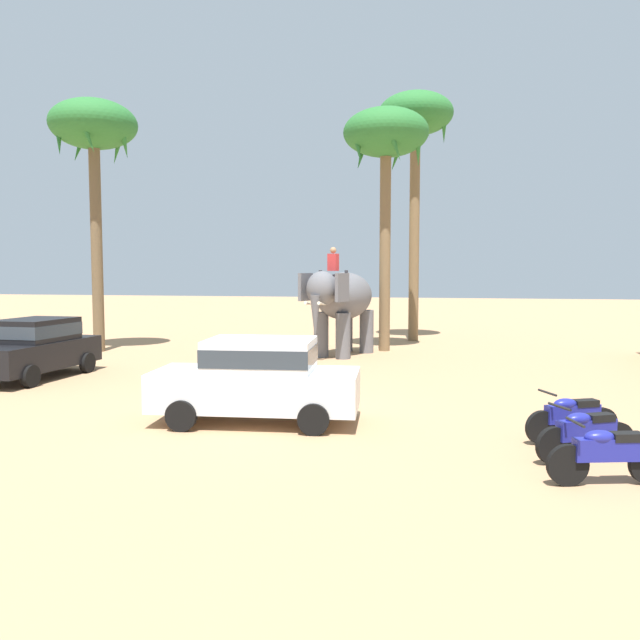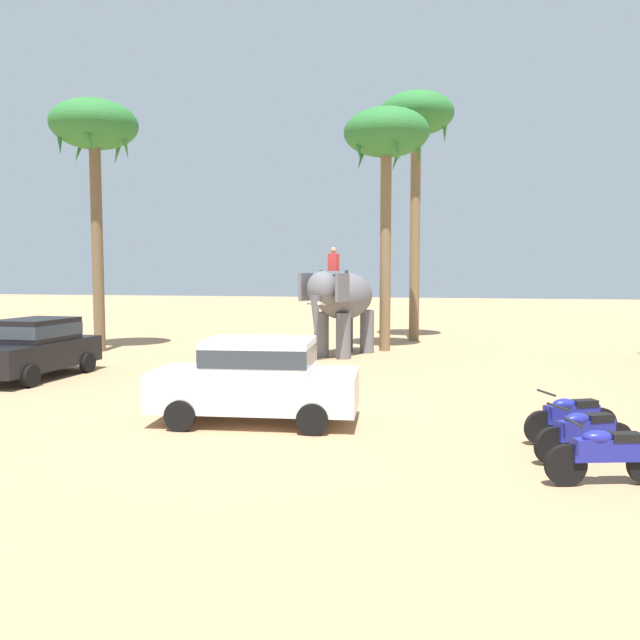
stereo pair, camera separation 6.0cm
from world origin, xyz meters
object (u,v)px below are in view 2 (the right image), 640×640
motorcycle_second_in_row (585,433)px  palm_tree_behind_elephant (386,141)px  car_sedan_foreground (257,377)px  palm_tree_left_of_road (94,133)px  elephant_with_mahout (342,301)px  motorcycle_nearest_camera (607,453)px  car_parked_far_side (35,346)px  motorcycle_mid_row (571,417)px  palm_tree_near_hut (416,124)px

motorcycle_second_in_row → palm_tree_behind_elephant: bearing=108.7°
car_sedan_foreground → palm_tree_left_of_road: bearing=133.5°
palm_tree_behind_elephant → elephant_with_mahout: bearing=-128.4°
motorcycle_nearest_camera → palm_tree_behind_elephant: 17.16m
elephant_with_mahout → palm_tree_behind_elephant: (1.38, 1.74, 5.92)m
car_parked_far_side → motorcycle_nearest_camera: (13.78, -6.46, -0.46)m
elephant_with_mahout → motorcycle_second_in_row: 13.35m
palm_tree_left_of_road → car_sedan_foreground: bearing=-46.5°
elephant_with_mahout → motorcycle_second_in_row: bearing=-63.2°
car_parked_far_side → motorcycle_nearest_camera: car_parked_far_side is taller
motorcycle_mid_row → palm_tree_behind_elephant: bearing=110.3°
palm_tree_behind_elephant → motorcycle_nearest_camera: bearing=-72.4°
car_parked_far_side → motorcycle_mid_row: bearing=-16.9°
motorcycle_second_in_row → car_sedan_foreground: bearing=166.1°
car_sedan_foreground → motorcycle_second_in_row: 6.12m
motorcycle_mid_row → palm_tree_near_hut: bearing=102.9°
palm_tree_behind_elephant → car_sedan_foreground: bearing=-96.3°
motorcycle_second_in_row → palm_tree_left_of_road: palm_tree_left_of_road is taller
motorcycle_second_in_row → palm_tree_left_of_road: size_ratio=0.18×
palm_tree_near_hut → palm_tree_left_of_road: bearing=-152.0°
palm_tree_left_of_road → palm_tree_near_hut: bearing=28.0°
palm_tree_near_hut → palm_tree_left_of_road: 13.07m
car_parked_far_side → motorcycle_mid_row: car_parked_far_side is taller
motorcycle_mid_row → palm_tree_near_hut: palm_tree_near_hut is taller
motorcycle_second_in_row → palm_tree_near_hut: (-3.70, 17.34, 8.85)m
car_sedan_foreground → car_parked_far_side: size_ratio=1.02×
motorcycle_second_in_row → palm_tree_near_hut: 19.82m
elephant_with_mahout → palm_tree_behind_elephant: 6.33m
motorcycle_nearest_camera → palm_tree_left_of_road: (-15.28, 12.38, 7.68)m
car_sedan_foreground → palm_tree_left_of_road: size_ratio=0.45×
motorcycle_nearest_camera → palm_tree_near_hut: 20.84m
motorcycle_nearest_camera → motorcycle_mid_row: bearing=92.1°
car_sedan_foreground → car_parked_far_side: same height
elephant_with_mahout → car_parked_far_side: bearing=-139.8°
palm_tree_near_hut → motorcycle_second_in_row: bearing=-78.0°
motorcycle_second_in_row → palm_tree_left_of_road: bearing=143.5°
motorcycle_nearest_camera → motorcycle_mid_row: (-0.08, 2.30, 0.00)m
car_parked_far_side → motorcycle_mid_row: 14.32m
motorcycle_mid_row → palm_tree_left_of_road: palm_tree_left_of_road is taller
car_sedan_foreground → motorcycle_mid_row: car_sedan_foreground is taller
motorcycle_mid_row → palm_tree_left_of_road: (-15.20, 10.08, 7.68)m
motorcycle_nearest_camera → motorcycle_second_in_row: (-0.08, 1.15, 0.00)m
motorcycle_nearest_camera → palm_tree_behind_elephant: bearing=107.6°
car_sedan_foreground → palm_tree_behind_elephant: bearing=83.7°
car_parked_far_side → elephant_with_mahout: elephant_with_mahout is taller
car_sedan_foreground → palm_tree_left_of_road: palm_tree_left_of_road is taller
motorcycle_mid_row → palm_tree_behind_elephant: palm_tree_behind_elephant is taller
elephant_with_mahout → motorcycle_mid_row: elephant_with_mahout is taller
motorcycle_second_in_row → motorcycle_mid_row: bearing=90.1°
car_sedan_foreground → motorcycle_second_in_row: bearing=-13.9°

